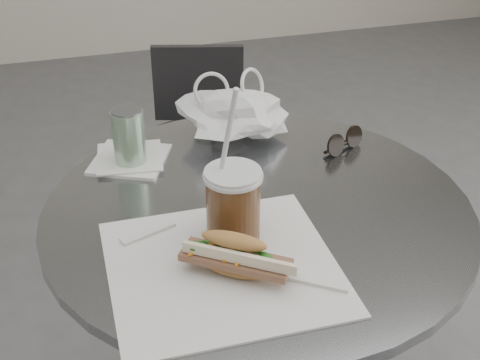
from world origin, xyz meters
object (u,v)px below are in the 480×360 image
object	(u,v)px
iced_coffee	(233,204)
drink_can	(129,138)
chair_far	(199,173)
cafe_table	(256,322)
banh_mi	(235,256)
sunglasses	(344,142)

from	to	relation	value
iced_coffee	drink_can	xyz separation A→B (m)	(-0.13, 0.29, -0.01)
iced_coffee	drink_can	size ratio (longest dim) A/B	2.33
chair_far	iced_coffee	xyz separation A→B (m)	(-0.14, -0.92, 0.50)
cafe_table	iced_coffee	size ratio (longest dim) A/B	2.76
drink_can	chair_far	bearing A→B (deg)	67.07
cafe_table	banh_mi	distance (m)	0.36
cafe_table	sunglasses	world-z (taller)	sunglasses
chair_far	iced_coffee	bearing A→B (deg)	96.36
chair_far	sunglasses	xyz separation A→B (m)	(0.15, -0.70, 0.45)
banh_mi	sunglasses	size ratio (longest dim) A/B	2.15
banh_mi	sunglasses	bearing A→B (deg)	80.50
chair_far	banh_mi	size ratio (longest dim) A/B	3.22
banh_mi	iced_coffee	size ratio (longest dim) A/B	0.77
chair_far	drink_can	xyz separation A→B (m)	(-0.27, -0.64, 0.49)
sunglasses	drink_can	bearing A→B (deg)	146.11
chair_far	banh_mi	distance (m)	1.13
cafe_table	drink_can	distance (m)	0.44
chair_far	banh_mi	xyz separation A→B (m)	(-0.17, -1.02, 0.47)
drink_can	sunglasses	bearing A→B (deg)	-8.08
cafe_table	banh_mi	size ratio (longest dim) A/B	3.59
banh_mi	drink_can	xyz separation A→B (m)	(-0.10, 0.38, 0.02)
chair_far	sunglasses	world-z (taller)	sunglasses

